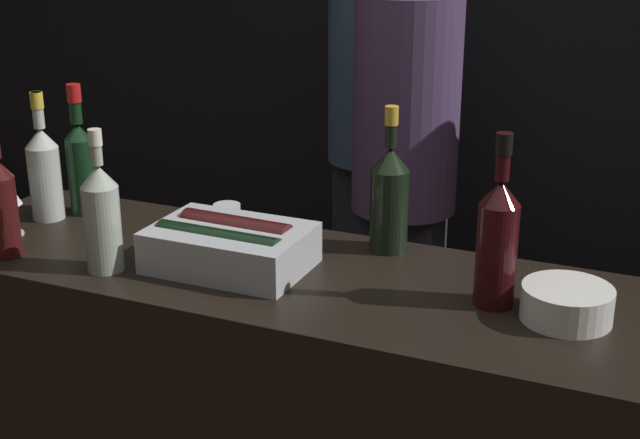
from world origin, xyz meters
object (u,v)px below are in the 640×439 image
object	(u,v)px
red_wine_bottle_black_foil	(497,238)
white_wine_bottle	(102,215)
rose_wine_bottle	(44,170)
champagne_bottle	(389,196)
bowl_white	(567,303)
candle_votive	(227,215)
person_in_hoodie	(405,159)
red_wine_bottle_burgundy	(80,161)
person_blond_tee	(377,120)
red_wine_bottle_tall	(0,201)
ice_bin_with_bottles	(229,245)
wine_glass	(3,192)

from	to	relation	value
red_wine_bottle_black_foil	white_wine_bottle	size ratio (longest dim) A/B	1.12
rose_wine_bottle	champagne_bottle	bearing A→B (deg)	9.21
bowl_white	red_wine_bottle_black_foil	bearing A→B (deg)	174.52
candle_votive	rose_wine_bottle	xyz separation A→B (m)	(-0.45, -0.13, 0.10)
white_wine_bottle	person_in_hoodie	xyz separation A→B (m)	(0.28, 1.26, -0.17)
red_wine_bottle_burgundy	person_blond_tee	xyz separation A→B (m)	(0.27, 1.49, -0.19)
candle_votive	red_wine_bottle_tall	xyz separation A→B (m)	(-0.37, -0.38, 0.10)
white_wine_bottle	person_in_hoodie	world-z (taller)	person_in_hoodie
ice_bin_with_bottles	red_wine_bottle_tall	distance (m)	0.53
person_blond_tee	ice_bin_with_bottles	bearing A→B (deg)	19.15
bowl_white	wine_glass	distance (m)	1.33
red_wine_bottle_black_foil	rose_wine_bottle	world-z (taller)	red_wine_bottle_black_foil
ice_bin_with_bottles	red_wine_bottle_black_foil	distance (m)	0.59
bowl_white	champagne_bottle	distance (m)	0.50
bowl_white	red_wine_bottle_black_foil	distance (m)	0.18
bowl_white	rose_wine_bottle	bearing A→B (deg)	176.92
bowl_white	red_wine_bottle_burgundy	xyz separation A→B (m)	(-1.26, 0.14, 0.10)
champagne_bottle	white_wine_bottle	bearing A→B (deg)	-145.60
candle_votive	red_wine_bottle_burgundy	xyz separation A→B (m)	(-0.39, -0.06, 0.11)
bowl_white	champagne_bottle	size ratio (longest dim) A/B	0.52
champagne_bottle	candle_votive	bearing A→B (deg)	-179.01
candle_votive	person_in_hoodie	world-z (taller)	person_in_hoodie
red_wine_bottle_tall	red_wine_bottle_black_foil	bearing A→B (deg)	9.85
bowl_white	candle_votive	distance (m)	0.89
bowl_white	white_wine_bottle	bearing A→B (deg)	-171.14
ice_bin_with_bottles	rose_wine_bottle	size ratio (longest dim) A/B	1.04
bowl_white	person_in_hoodie	bearing A→B (deg)	122.28
wine_glass	candle_votive	world-z (taller)	wine_glass
bowl_white	white_wine_bottle	distance (m)	0.99
red_wine_bottle_black_foil	rose_wine_bottle	distance (m)	1.17
wine_glass	red_wine_bottle_burgundy	distance (m)	0.22
red_wine_bottle_black_foil	person_in_hoodie	size ratio (longest dim) A/B	0.21
rose_wine_bottle	red_wine_bottle_tall	xyz separation A→B (m)	(0.08, -0.25, 0.00)
red_wine_bottle_burgundy	red_wine_bottle_tall	bearing A→B (deg)	-85.69
candle_votive	person_blond_tee	distance (m)	1.43
candle_votive	champagne_bottle	size ratio (longest dim) A/B	0.20
wine_glass	white_wine_bottle	distance (m)	0.36
ice_bin_with_bottles	wine_glass	xyz separation A→B (m)	(-0.60, -0.04, 0.06)
wine_glass	rose_wine_bottle	bearing A→B (deg)	85.63
red_wine_bottle_burgundy	white_wine_bottle	distance (m)	0.41
ice_bin_with_bottles	person_blond_tee	bearing A→B (deg)	98.77
rose_wine_bottle	wine_glass	bearing A→B (deg)	-94.37
red_wine_bottle_black_foil	white_wine_bottle	world-z (taller)	red_wine_bottle_black_foil
red_wine_bottle_burgundy	rose_wine_bottle	bearing A→B (deg)	-128.83
candle_votive	red_wine_bottle_black_foil	size ratio (longest dim) A/B	0.19
candle_votive	red_wine_bottle_black_foil	xyz separation A→B (m)	(0.72, -0.19, 0.12)
ice_bin_with_bottles	person_blond_tee	distance (m)	1.68
champagne_bottle	ice_bin_with_bottles	bearing A→B (deg)	-140.03
white_wine_bottle	red_wine_bottle_tall	bearing A→B (deg)	-174.97
bowl_white	person_blond_tee	size ratio (longest dim) A/B	0.11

